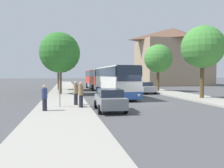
# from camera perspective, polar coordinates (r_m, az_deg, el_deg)

# --- Properties ---
(ground_plane) EXTENTS (300.00, 300.00, 0.00)m
(ground_plane) POSITION_cam_1_polar(r_m,az_deg,el_deg) (20.21, 7.73, -4.79)
(ground_plane) COLOR #4C4C4F
(ground_plane) RESTS_ON ground
(sidewalk_left) EXTENTS (4.00, 120.00, 0.15)m
(sidewalk_left) POSITION_cam_1_polar(r_m,az_deg,el_deg) (19.02, -12.62, -5.05)
(sidewalk_left) COLOR #A39E93
(sidewalk_left) RESTS_ON ground_plane
(sidewalk_right) EXTENTS (4.00, 120.00, 0.15)m
(sidewalk_right) POSITION_cam_1_polar(r_m,az_deg,el_deg) (23.50, 24.04, -3.79)
(sidewalk_right) COLOR #A39E93
(sidewalk_right) RESTS_ON ground_plane
(building_right_background) EXTENTS (16.23, 10.84, 13.97)m
(building_right_background) POSITION_cam_1_polar(r_m,az_deg,el_deg) (55.80, 15.57, 6.89)
(building_right_background) COLOR gray
(building_right_background) RESTS_ON ground_plane
(bus_front) EXTENTS (3.06, 10.87, 3.43)m
(bus_front) POSITION_cam_1_polar(r_m,az_deg,el_deg) (24.83, 0.72, 0.79)
(bus_front) COLOR #2D519E
(bus_front) RESTS_ON ground_plane
(bus_middle) EXTENTS (3.17, 12.21, 3.34)m
(bus_middle) POSITION_cam_1_polar(r_m,az_deg,el_deg) (38.98, -3.99, 1.31)
(bus_middle) COLOR gray
(bus_middle) RESTS_ON ground_plane
(parked_car_left_curb) EXTENTS (2.02, 4.28, 1.54)m
(parked_car_left_curb) POSITION_cam_1_polar(r_m,az_deg,el_deg) (15.35, -0.62, -4.04)
(parked_car_left_curb) COLOR slate
(parked_car_left_curb) RESTS_ON ground_plane
(parked_car_right_near) EXTENTS (2.12, 4.53, 1.53)m
(parked_car_right_near) POSITION_cam_1_polar(r_m,az_deg,el_deg) (30.16, 8.46, -0.91)
(parked_car_right_near) COLOR #B7B7BC
(parked_car_right_near) RESTS_ON ground_plane
(parked_car_right_far) EXTENTS (2.13, 4.13, 1.40)m
(parked_car_right_far) POSITION_cam_1_polar(r_m,az_deg,el_deg) (45.89, 1.45, 0.17)
(parked_car_right_far) COLOR #233D9E
(parked_car_right_far) RESTS_ON ground_plane
(bus_stop_sign) EXTENTS (0.08, 0.45, 2.61)m
(bus_stop_sign) POSITION_cam_1_polar(r_m,az_deg,el_deg) (16.60, -13.51, -0.27)
(bus_stop_sign) COLOR gray
(bus_stop_sign) RESTS_ON sidewalk_left
(pedestrian_waiting_near) EXTENTS (0.36, 0.36, 1.70)m
(pedestrian_waiting_near) POSITION_cam_1_polar(r_m,az_deg,el_deg) (15.09, -17.19, -3.47)
(pedestrian_waiting_near) COLOR #23232D
(pedestrian_waiting_near) RESTS_ON sidewalk_left
(pedestrian_waiting_far) EXTENTS (0.36, 0.36, 1.88)m
(pedestrian_waiting_far) POSITION_cam_1_polar(r_m,az_deg,el_deg) (17.47, -9.45, -2.27)
(pedestrian_waiting_far) COLOR #23232D
(pedestrian_waiting_far) RESTS_ON sidewalk_left
(pedestrian_walking_back) EXTENTS (0.36, 0.36, 1.87)m
(pedestrian_walking_back) POSITION_cam_1_polar(r_m,az_deg,el_deg) (16.08, -8.12, -2.69)
(pedestrian_walking_back) COLOR #23232D
(pedestrian_walking_back) RESTS_ON sidewalk_left
(tree_left_near) EXTENTS (5.78, 5.78, 9.19)m
(tree_left_near) POSITION_cam_1_polar(r_m,az_deg,el_deg) (36.35, -13.82, 8.50)
(tree_left_near) COLOR #47331E
(tree_left_near) RESTS_ON sidewalk_left
(tree_left_far) EXTENTS (5.04, 5.04, 7.67)m
(tree_left_far) POSITION_cam_1_polar(r_m,az_deg,el_deg) (28.32, -13.47, 7.93)
(tree_left_far) COLOR #513D23
(tree_left_far) RESTS_ON sidewalk_left
(tree_right_near) EXTENTS (4.33, 4.33, 7.40)m
(tree_right_near) POSITION_cam_1_polar(r_m,az_deg,el_deg) (24.49, 22.60, 8.87)
(tree_right_near) COLOR #513D23
(tree_right_near) RESTS_ON sidewalk_right
(tree_right_mid) EXTENTS (4.23, 4.23, 6.94)m
(tree_right_mid) POSITION_cam_1_polar(r_m,az_deg,el_deg) (33.62, 11.98, 6.49)
(tree_right_mid) COLOR #513D23
(tree_right_mid) RESTS_ON sidewalk_right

